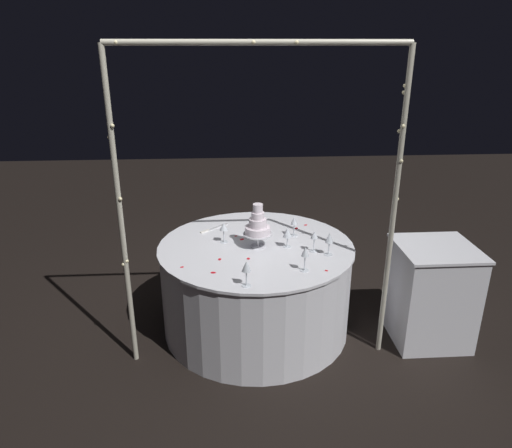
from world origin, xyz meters
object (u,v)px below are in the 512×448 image
Objects in this scene: wine_glass_2 at (314,236)px; wine_glass_4 at (329,239)px; side_table at (431,293)px; wine_glass_5 at (224,228)px; wine_glass_0 at (305,253)px; wine_glass_3 at (294,222)px; cake_knife at (213,229)px; tiered_cake at (258,226)px; decorative_arch at (260,169)px; wine_glass_1 at (246,268)px; main_table at (256,287)px; wine_glass_6 at (287,233)px.

wine_glass_2 is 0.93× the size of wine_glass_4.
wine_glass_5 is at bearing -10.82° from side_table.
wine_glass_0 is 1.06× the size of wine_glass_3.
tiered_cake is at bearing 132.94° from cake_knife.
wine_glass_0 is (-0.30, 0.08, -0.56)m from decorative_arch.
wine_glass_0 is 0.44m from wine_glass_1.
wine_glass_2 is 0.32m from wine_glass_3.
cake_knife is (0.65, -0.18, -0.12)m from wine_glass_3.
wine_glass_1 is (0.40, 0.19, 0.00)m from wine_glass_0.
wine_glass_1 is 1.02m from cake_knife.
wine_glass_3 reaches higher than cake_knife.
decorative_arch is 12.55× the size of wine_glass_4.
wine_glass_5 is (1.56, -0.30, 0.46)m from side_table.
tiered_cake is 1.96× the size of wine_glass_1.
wine_glass_3 is (-0.41, -0.80, -0.01)m from wine_glass_1.
tiered_cake is 0.42m from wine_glass_2.
wine_glass_1 is 0.75× the size of cake_knife.
side_table is 3.33× the size of cake_knife.
decorative_arch is 6.43× the size of tiered_cake.
wine_glass_5 is (0.24, -0.44, -0.57)m from decorative_arch.
decorative_arch is 12.58× the size of wine_glass_1.
main_table is 8.60× the size of wine_glass_4.
cake_knife is at bearing -76.43° from wine_glass_1.
tiered_cake is at bearing -15.75° from wine_glass_2.
wine_glass_3 is at bearing -120.61° from decorative_arch.
wine_glass_4 is at bearing 159.67° from wine_glass_5.
wine_glass_4 reaches higher than wine_glass_6.
side_table is 4.68× the size of wine_glass_3.
wine_glass_5 is 1.00× the size of wine_glass_6.
decorative_arch is 0.76m from wine_glass_5.
decorative_arch reaches higher than wine_glass_4.
tiered_cake is at bearing -100.53° from wine_glass_1.
wine_glass_0 is at bearing 164.07° from decorative_arch.
decorative_arch is at bearing 59.39° from wine_glass_3.
side_table is 4.40× the size of wine_glass_0.
cake_knife is (0.64, -0.80, -0.12)m from wine_glass_0.
wine_glass_0 reaches higher than side_table.
decorative_arch is 1.11m from main_table.
wine_glass_6 reaches higher than main_table.
wine_glass_0 reaches higher than wine_glass_4.
wine_glass_0 is (-0.30, 0.45, 0.49)m from main_table.
wine_glass_4 is (-0.51, 0.21, 0.49)m from main_table.
side_table is 1.41m from tiered_cake.
wine_glass_4 is 1.10× the size of wine_glass_5.
decorative_arch is at bearing 16.87° from wine_glass_4.
main_table is 0.53m from tiered_cake.
wine_glass_0 is at bearing 48.24° from wine_glass_4.
main_table is at bearing 27.26° from wine_glass_3.
side_table is 1.01m from wine_glass_2.
wine_glass_0 is 1.11× the size of wine_glass_5.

